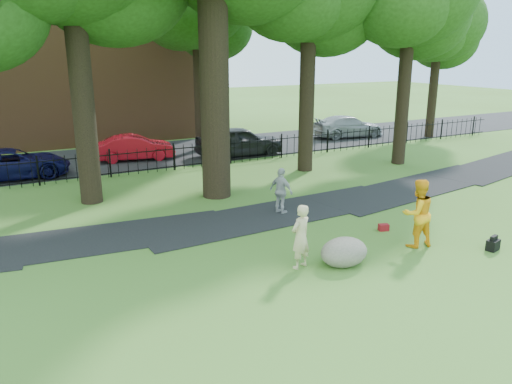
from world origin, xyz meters
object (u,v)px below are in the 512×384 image
man (418,213)px  boulder (344,250)px  woman (301,237)px  red_sedan (135,148)px

man → boulder: 2.71m
woman → boulder: (1.16, -0.37, -0.47)m
woman → man: (3.81, -0.34, 0.14)m
boulder → red_sedan: red_sedan is taller
boulder → man: bearing=0.6°
man → boulder: size_ratio=1.49×
boulder → red_sedan: 15.72m
boulder → red_sedan: size_ratio=0.34×
boulder → red_sedan: (-1.39, 15.66, 0.26)m
man → boulder: man is taller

